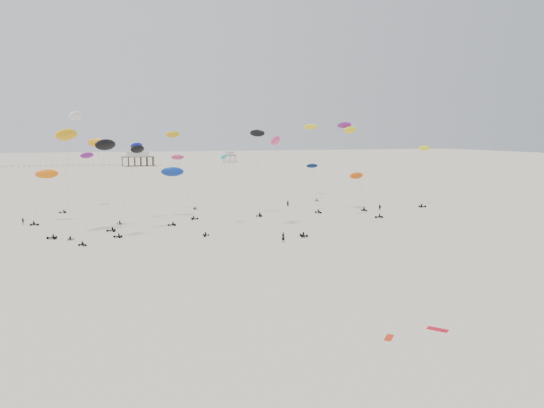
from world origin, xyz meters
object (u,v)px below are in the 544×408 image
object	(u,v)px
spectator_0	(283,242)
rig_0	(132,164)
pavilion_main	(138,160)
pavilion_small	(230,158)
rig_4	(103,155)
rig_9	(83,165)

from	to	relation	value
spectator_0	rig_0	bearing A→B (deg)	-11.80
pavilion_main	pavilion_small	bearing A→B (deg)	23.20
pavilion_small	spectator_0	distance (m)	302.82
pavilion_small	rig_4	xyz separation A→B (m)	(-92.43, -283.69, 13.49)
rig_0	spectator_0	size ratio (longest dim) A/B	8.42
rig_9	spectator_0	distance (m)	76.98
pavilion_small	rig_0	xyz separation A→B (m)	(-85.68, -260.95, 10.36)
pavilion_small	rig_9	bearing A→B (deg)	-112.93
pavilion_main	rig_0	bearing A→B (deg)	-93.89
pavilion_main	rig_4	xyz separation A→B (m)	(-22.43, -253.69, 12.76)
rig_0	spectator_0	xyz separation A→B (m)	(26.42, -36.00, -13.85)
pavilion_main	spectator_0	world-z (taller)	pavilion_main
rig_4	pavilion_small	bearing A→B (deg)	-150.30
rig_9	rig_0	bearing A→B (deg)	-156.89
rig_0	pavilion_main	bearing A→B (deg)	-95.80
pavilion_small	rig_9	xyz separation A→B (m)	(-97.94, -231.56, 8.94)
pavilion_small	rig_4	world-z (taller)	rig_4
pavilion_small	rig_4	distance (m)	298.68
rig_0	spectator_0	bearing A→B (deg)	124.36
rig_9	spectator_0	xyz separation A→B (m)	(38.68, -65.39, -12.42)
rig_4	spectator_0	xyz separation A→B (m)	(33.17, -13.25, -16.98)
pavilion_small	rig_9	distance (m)	251.58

